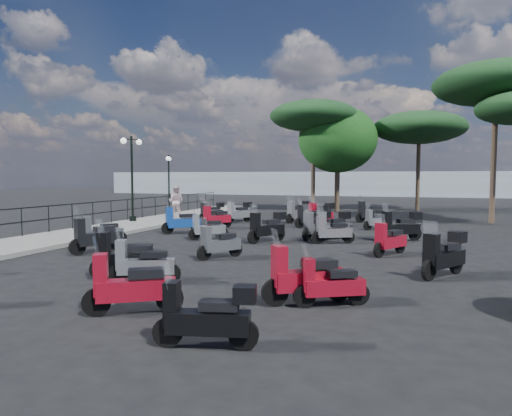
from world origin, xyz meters
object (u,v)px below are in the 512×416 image
(scooter_13, at_px, (219,244))
(scooter_26, at_px, (370,213))
(scooter_16, at_px, (321,215))
(pine_2, at_px, (314,116))
(scooter_8, at_px, (267,228))
(scooter_11, at_px, (131,287))
(scooter_1, at_px, (102,233))
(scooter_20, at_px, (332,232))
(scooter_2, at_px, (181,222))
(pine_1, at_px, (496,84))
(pedestrian_far, at_px, (176,201))
(scooter_21, at_px, (317,226))
(scooter_19, at_px, (389,241))
(scooter_18, at_px, (330,285))
(scooter_9, at_px, (216,218))
(scooter_14, at_px, (333,226))
(lamp_post_2, at_px, (169,181))
(scooter_4, at_px, (212,212))
(scooter_10, at_px, (299,212))
(scooter_24, at_px, (444,255))
(lamp_post_1, at_px, (132,173))
(scooter_0, at_px, (96,237))
(scooter_22, at_px, (376,221))
(scooter_3, at_px, (239,213))
(scooter_7, at_px, (207,229))
(scooter_25, at_px, (401,227))
(pine_0, at_px, (419,128))
(scooter_12, at_px, (143,265))
(scooter_6, at_px, (126,259))
(scooter_15, at_px, (312,217))
(scooter_23, at_px, (305,278))
(scooter_17, at_px, (207,317))

(scooter_13, relative_size, scooter_26, 0.92)
(scooter_16, bearing_deg, pine_2, -43.91)
(scooter_8, height_order, scooter_11, scooter_8)
(scooter_1, bearing_deg, scooter_20, -116.46)
(scooter_2, height_order, scooter_26, scooter_26)
(scooter_1, bearing_deg, pine_1, -96.06)
(pedestrian_far, distance_m, scooter_21, 10.28)
(scooter_1, bearing_deg, scooter_16, -82.70)
(scooter_2, distance_m, scooter_19, 9.06)
(scooter_2, distance_m, scooter_18, 11.82)
(scooter_9, height_order, scooter_14, scooter_14)
(lamp_post_2, bearing_deg, scooter_4, -43.53)
(scooter_1, bearing_deg, scooter_9, -63.83)
(scooter_1, bearing_deg, scooter_10, -73.49)
(scooter_2, height_order, scooter_11, scooter_2)
(scooter_11, xyz_separation_m, scooter_24, (5.44, 5.00, 0.04))
(lamp_post_1, distance_m, pine_1, 19.17)
(scooter_21, bearing_deg, scooter_0, 64.78)
(scooter_11, relative_size, scooter_22, 1.31)
(scooter_0, height_order, scooter_18, scooter_0)
(scooter_3, bearing_deg, scooter_7, 126.19)
(scooter_25, distance_m, pine_1, 11.58)
(scooter_20, bearing_deg, scooter_13, 119.06)
(scooter_25, bearing_deg, scooter_16, 7.56)
(scooter_21, bearing_deg, pine_0, -80.63)
(scooter_12, bearing_deg, lamp_post_2, 3.86)
(scooter_6, relative_size, scooter_18, 1.31)
(scooter_0, height_order, scooter_26, scooter_0)
(scooter_0, xyz_separation_m, scooter_20, (6.76, 4.47, -0.06))
(scooter_7, bearing_deg, scooter_8, -127.17)
(scooter_15, bearing_deg, scooter_8, 131.49)
(scooter_0, height_order, scooter_23, same)
(scooter_10, bearing_deg, scooter_25, 160.73)
(scooter_6, xyz_separation_m, scooter_7, (-1.09, 6.86, -0.07))
(scooter_12, bearing_deg, scooter_8, -29.23)
(scooter_7, bearing_deg, lamp_post_1, 16.53)
(scooter_7, bearing_deg, pine_0, -62.68)
(scooter_18, relative_size, scooter_23, 0.86)
(scooter_19, height_order, pine_0, pine_0)
(scooter_8, distance_m, scooter_22, 6.44)
(scooter_24, bearing_deg, pedestrian_far, -6.64)
(scooter_11, height_order, scooter_25, scooter_25)
(lamp_post_2, xyz_separation_m, scooter_2, (4.36, -6.65, -1.67))
(scooter_6, height_order, scooter_24, scooter_6)
(scooter_2, distance_m, scooter_14, 6.41)
(scooter_3, bearing_deg, scooter_17, 135.45)
(scooter_15, height_order, scooter_16, scooter_16)
(pine_1, bearing_deg, scooter_9, -151.36)
(scooter_20, distance_m, pine_2, 16.47)
(scooter_11, height_order, scooter_12, scooter_11)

